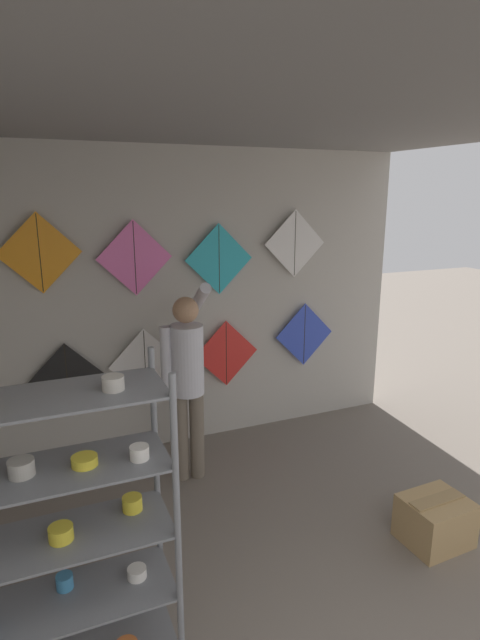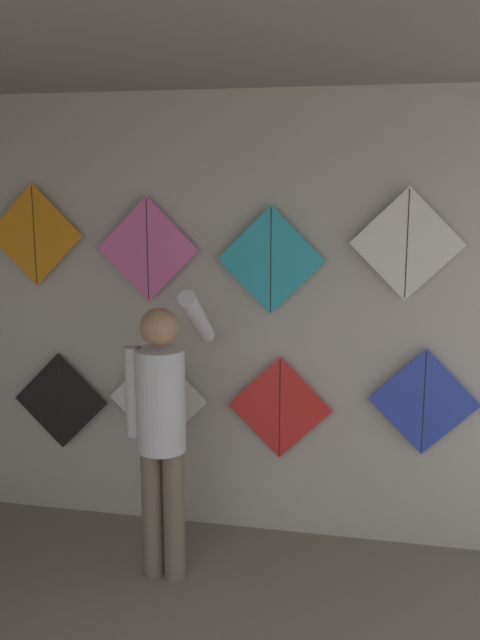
{
  "view_description": "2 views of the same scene",
  "coord_description": "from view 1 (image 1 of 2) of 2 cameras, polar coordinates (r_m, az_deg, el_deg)",
  "views": [
    {
      "loc": [
        -1.3,
        -0.3,
        2.39
      ],
      "look_at": [
        0.42,
        3.8,
        1.25
      ],
      "focal_mm": 28.0,
      "sensor_mm": 36.0,
      "label": 1
    },
    {
      "loc": [
        1.0,
        -0.18,
        2.29
      ],
      "look_at": [
        0.17,
        3.8,
        1.47
      ],
      "focal_mm": 40.0,
      "sensor_mm": 36.0,
      "label": 2
    }
  ],
  "objects": [
    {
      "name": "kite_3",
      "position": [
        5.23,
        7.36,
        -1.66
      ],
      "size": [
        0.66,
        0.01,
        0.66
      ],
      "color": "blue"
    },
    {
      "name": "shopkeeper",
      "position": [
        4.15,
        -6.09,
        -5.96
      ],
      "size": [
        0.43,
        0.57,
        1.7
      ],
      "rotation": [
        0.0,
        0.0,
        -0.15
      ],
      "color": "#726656",
      "rests_on": "ground"
    },
    {
      "name": "kite_7",
      "position": [
        4.98,
        6.29,
        8.68
      ],
      "size": [
        0.66,
        0.01,
        0.66
      ],
      "color": "white"
    },
    {
      "name": "kite_4",
      "position": [
        4.37,
        -21.94,
        7.1
      ],
      "size": [
        0.66,
        0.01,
        0.66
      ],
      "color": "orange"
    },
    {
      "name": "shelf_rack",
      "position": [
        2.45,
        -19.74,
        -22.82
      ],
      "size": [
        0.95,
        0.4,
        1.7
      ],
      "color": "slate",
      "rests_on": "ground"
    },
    {
      "name": "kite_0",
      "position": [
        4.62,
        -19.14,
        -6.46
      ],
      "size": [
        0.66,
        0.01,
        0.66
      ],
      "color": "black"
    },
    {
      "name": "cardboard_box",
      "position": [
        4.0,
        21.39,
        -20.56
      ],
      "size": [
        0.45,
        0.39,
        0.34
      ],
      "rotation": [
        0.0,
        0.0,
        0.04
      ],
      "color": "tan",
      "rests_on": "ground"
    },
    {
      "name": "kite_6",
      "position": [
        4.67,
        -2.41,
        6.96
      ],
      "size": [
        0.66,
        0.01,
        0.66
      ],
      "color": "#28B2C6"
    },
    {
      "name": "back_panel",
      "position": [
        4.72,
        -6.23,
        2.14
      ],
      "size": [
        4.47,
        0.06,
        2.8
      ],
      "primitive_type": "cube",
      "color": "#BCB7AD",
      "rests_on": "ground"
    },
    {
      "name": "kite_5",
      "position": [
        4.45,
        -11.95,
        6.95
      ],
      "size": [
        0.66,
        0.01,
        0.66
      ],
      "color": "pink"
    },
    {
      "name": "ceiling_slab",
      "position": [
        2.72,
        6.74,
        23.35
      ],
      "size": [
        4.47,
        4.9,
        0.04
      ],
      "primitive_type": "cube",
      "color": "gray"
    },
    {
      "name": "kite_2",
      "position": [
        4.89,
        -1.59,
        -3.84
      ],
      "size": [
        0.66,
        0.01,
        0.66
      ],
      "color": "red"
    },
    {
      "name": "kite_1",
      "position": [
        4.68,
        -10.8,
        -4.91
      ],
      "size": [
        0.66,
        0.01,
        0.66
      ],
      "color": "white"
    }
  ]
}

